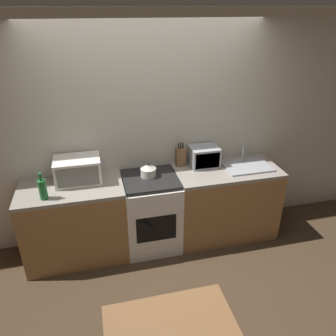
{
  "coord_description": "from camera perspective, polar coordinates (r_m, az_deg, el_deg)",
  "views": [
    {
      "loc": [
        -0.62,
        -2.32,
        2.62
      ],
      "look_at": [
        0.12,
        0.72,
        1.05
      ],
      "focal_mm": 35.0,
      "sensor_mm": 36.0,
      "label": 1
    }
  ],
  "objects": [
    {
      "name": "toaster_oven",
      "position": [
        3.87,
        6.31,
        2.01
      ],
      "size": [
        0.33,
        0.26,
        0.23
      ],
      "color": "#999BA0",
      "rests_on": "counter_right_run"
    },
    {
      "name": "wall_back",
      "position": [
        3.77,
        -3.33,
        6.13
      ],
      "size": [
        10.0,
        0.06,
        2.6
      ],
      "color": "beige",
      "rests_on": "ground_plane"
    },
    {
      "name": "kettle",
      "position": [
        3.63,
        -3.45,
        -0.44
      ],
      "size": [
        0.17,
        0.17,
        0.16
      ],
      "color": "beige",
      "rests_on": "stove_range"
    },
    {
      "name": "microwave",
      "position": [
        3.63,
        -15.41,
        -0.33
      ],
      "size": [
        0.48,
        0.34,
        0.27
      ],
      "color": "silver",
      "rests_on": "counter_left_run"
    },
    {
      "name": "counter_right_run",
      "position": [
        4.09,
        9.81,
        -5.8
      ],
      "size": [
        1.22,
        0.62,
        0.9
      ],
      "color": "olive",
      "rests_on": "ground_plane"
    },
    {
      "name": "knife_block",
      "position": [
        3.85,
        2.21,
        1.96
      ],
      "size": [
        0.11,
        0.09,
        0.29
      ],
      "color": "brown",
      "rests_on": "counter_right_run"
    },
    {
      "name": "stove_range",
      "position": [
        3.86,
        -2.97,
        -7.67
      ],
      "size": [
        0.62,
        0.62,
        0.9
      ],
      "color": "silver",
      "rests_on": "ground_plane"
    },
    {
      "name": "counter_left_run",
      "position": [
        3.83,
        -15.81,
        -9.05
      ],
      "size": [
        1.09,
        0.62,
        0.9
      ],
      "color": "olive",
      "rests_on": "ground_plane"
    },
    {
      "name": "ground_plane",
      "position": [
        3.56,
        0.97,
        -20.82
      ],
      "size": [
        16.0,
        16.0,
        0.0
      ],
      "primitive_type": "plane",
      "color": "#3D2D1E"
    },
    {
      "name": "sink_basin",
      "position": [
        3.97,
        13.56,
        0.43
      ],
      "size": [
        0.54,
        0.4,
        0.24
      ],
      "color": "#999BA0",
      "rests_on": "counter_right_run"
    },
    {
      "name": "bottle",
      "position": [
        3.41,
        -20.99,
        -3.43
      ],
      "size": [
        0.08,
        0.08,
        0.28
      ],
      "color": "#1E662D",
      "rests_on": "counter_left_run"
    }
  ]
}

